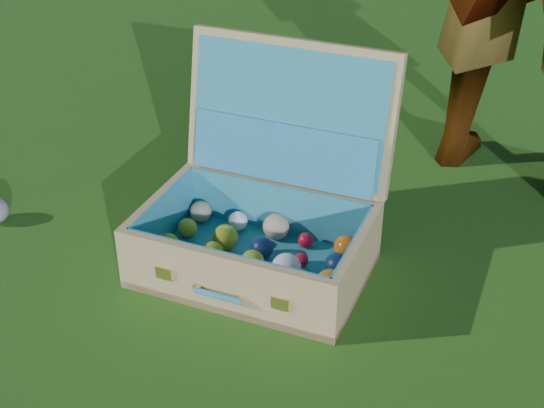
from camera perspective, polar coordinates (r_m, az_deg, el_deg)
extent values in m
plane|color=#215114|center=(1.86, -4.35, -5.23)|extent=(60.00, 60.00, 0.00)
cube|color=tan|center=(1.85, -1.37, -4.87)|extent=(0.61, 0.49, 0.02)
cube|color=tan|center=(1.69, -3.70, -6.07)|extent=(0.52, 0.16, 0.16)
cube|color=tan|center=(1.94, 0.60, -0.48)|extent=(0.52, 0.16, 0.16)
cube|color=tan|center=(1.91, -8.46, -1.38)|extent=(0.10, 0.31, 0.16)
cube|color=tan|center=(1.74, 6.40, -4.90)|extent=(0.10, 0.31, 0.16)
cube|color=teal|center=(1.85, -1.37, -4.56)|extent=(0.56, 0.44, 0.01)
cube|color=teal|center=(1.69, -3.53, -5.57)|extent=(0.48, 0.14, 0.14)
cube|color=teal|center=(1.93, 0.46, -0.41)|extent=(0.48, 0.14, 0.14)
cube|color=teal|center=(1.90, -8.16, -1.21)|extent=(0.09, 0.31, 0.14)
cube|color=teal|center=(1.74, 6.02, -4.55)|extent=(0.09, 0.31, 0.14)
cube|color=tan|center=(1.87, 1.36, 6.98)|extent=(0.54, 0.25, 0.35)
cube|color=teal|center=(1.86, 1.16, 6.87)|extent=(0.50, 0.20, 0.31)
cube|color=teal|center=(1.88, 0.81, 3.88)|extent=(0.47, 0.17, 0.15)
cube|color=#F2C659|center=(1.74, -8.14, -5.17)|extent=(0.04, 0.02, 0.03)
cube|color=#F2C659|center=(1.63, 0.64, -7.51)|extent=(0.04, 0.02, 0.03)
cylinder|color=teal|center=(1.68, -4.07, -6.92)|extent=(0.11, 0.04, 0.01)
cube|color=#F2C659|center=(1.71, -5.58, -6.34)|extent=(0.01, 0.02, 0.01)
cube|color=#F2C659|center=(1.67, -2.30, -7.23)|extent=(0.01, 0.02, 0.01)
sphere|color=#A96D16|center=(1.83, -8.78, -4.03)|extent=(0.06, 0.06, 0.06)
sphere|color=#D95B12|center=(1.78, -5.59, -5.05)|extent=(0.06, 0.06, 0.06)
sphere|color=white|center=(1.75, -2.95, -5.39)|extent=(0.07, 0.07, 0.07)
sphere|color=gold|center=(1.71, 0.47, -6.43)|extent=(0.06, 0.06, 0.06)
sphere|color=#D95B12|center=(1.68, 3.19, -7.65)|extent=(0.04, 0.04, 0.04)
sphere|color=gold|center=(1.88, -7.86, -3.04)|extent=(0.06, 0.06, 0.06)
sphere|color=gold|center=(1.84, -4.51, -3.67)|extent=(0.06, 0.06, 0.06)
sphere|color=gold|center=(1.80, -1.47, -4.34)|extent=(0.06, 0.06, 0.06)
sphere|color=white|center=(1.77, 1.08, -4.83)|extent=(0.07, 0.07, 0.07)
sphere|color=#A96D16|center=(1.73, 4.39, -5.98)|extent=(0.07, 0.07, 0.07)
sphere|color=gold|center=(1.94, -6.38, -1.79)|extent=(0.05, 0.05, 0.05)
sphere|color=gold|center=(1.88, -3.54, -2.53)|extent=(0.06, 0.06, 0.06)
sphere|color=#0E2147|center=(1.85, -0.75, -3.32)|extent=(0.06, 0.06, 0.06)
sphere|color=red|center=(1.83, 2.19, -4.24)|extent=(0.04, 0.04, 0.04)
sphere|color=#0E2147|center=(1.80, 4.90, -4.60)|extent=(0.06, 0.06, 0.06)
sphere|color=tan|center=(2.00, -5.39, -0.57)|extent=(0.06, 0.06, 0.06)
sphere|color=white|center=(1.96, -2.59, -1.28)|extent=(0.05, 0.05, 0.05)
sphere|color=tan|center=(1.92, 0.31, -1.72)|extent=(0.07, 0.07, 0.07)
sphere|color=red|center=(1.89, 2.56, -2.74)|extent=(0.04, 0.04, 0.04)
sphere|color=#D95B12|center=(1.86, 5.60, -3.23)|extent=(0.06, 0.06, 0.06)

